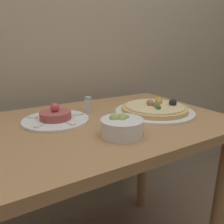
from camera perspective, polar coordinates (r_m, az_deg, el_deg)
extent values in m
cube|color=#AD7F51|center=(0.86, -3.94, -3.57)|extent=(1.04, 0.66, 0.03)
cylinder|color=#AD7F51|center=(1.15, 26.25, -21.58)|extent=(0.06, 0.06, 0.74)
cylinder|color=#AD7F51|center=(1.45, 8.06, -11.48)|extent=(0.06, 0.06, 0.74)
cylinder|color=white|center=(0.98, 10.98, 0.14)|extent=(0.34, 0.34, 0.01)
cylinder|color=#DBB26B|center=(0.97, 11.02, 0.90)|extent=(0.29, 0.29, 0.02)
cylinder|color=beige|center=(0.97, 11.06, 1.54)|extent=(0.25, 0.25, 0.01)
sphere|color=#997047|center=(0.97, 9.90, 2.36)|extent=(0.03, 0.03, 0.03)
sphere|color=#387F33|center=(0.92, 12.00, 1.20)|extent=(0.02, 0.02, 0.02)
sphere|color=gold|center=(1.00, 12.06, 2.71)|extent=(0.03, 0.03, 0.03)
sphere|color=#997047|center=(0.96, 9.98, 2.17)|extent=(0.03, 0.03, 0.03)
sphere|color=#997047|center=(0.95, 11.55, 1.83)|extent=(0.03, 0.03, 0.03)
sphere|color=black|center=(0.99, 15.60, 2.36)|extent=(0.03, 0.03, 0.03)
cylinder|color=white|center=(0.88, -14.45, -2.04)|extent=(0.25, 0.25, 0.01)
cylinder|color=#B2514C|center=(0.87, -14.54, -0.82)|extent=(0.12, 0.12, 0.03)
sphere|color=#DB4C5B|center=(0.86, -14.69, 1.16)|extent=(0.03, 0.03, 0.03)
cube|color=white|center=(0.90, -8.78, -0.63)|extent=(0.04, 0.02, 0.01)
cube|color=white|center=(0.96, -14.34, 0.16)|extent=(0.03, 0.04, 0.01)
cube|color=white|center=(0.91, -20.05, -1.32)|extent=(0.04, 0.04, 0.01)
cube|color=white|center=(0.81, -18.54, -3.43)|extent=(0.04, 0.04, 0.01)
cube|color=white|center=(0.80, -10.69, -2.97)|extent=(0.03, 0.04, 0.01)
cylinder|color=white|center=(0.71, 2.61, -4.03)|extent=(0.14, 0.14, 0.06)
sphere|color=#8EA34C|center=(0.71, 2.01, -1.86)|extent=(0.03, 0.03, 0.03)
sphere|color=#A3B25B|center=(0.72, 3.02, -1.70)|extent=(0.03, 0.03, 0.03)
sphere|color=#A3B25B|center=(0.71, 0.72, -1.88)|extent=(0.04, 0.04, 0.04)
sphere|color=#A3B25B|center=(0.70, 2.67, -2.23)|extent=(0.03, 0.03, 0.03)
sphere|color=#A3B25B|center=(0.72, 3.42, -1.68)|extent=(0.03, 0.03, 0.03)
cylinder|color=silver|center=(0.95, -6.23, 1.51)|extent=(0.03, 0.03, 0.06)
cylinder|color=#B2B2B7|center=(0.95, -6.30, 3.61)|extent=(0.03, 0.03, 0.01)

